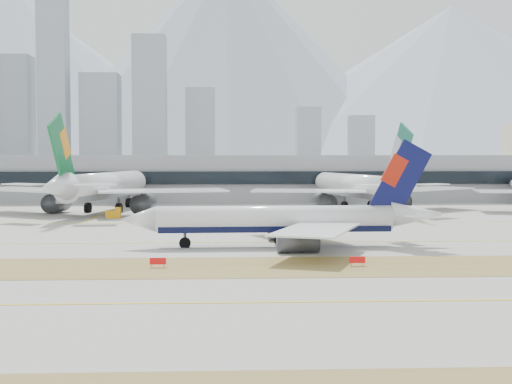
{
  "coord_description": "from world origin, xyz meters",
  "views": [
    {
      "loc": [
        -5.78,
        -127.0,
        15.11
      ],
      "look_at": [
        0.77,
        18.0,
        7.5
      ],
      "focal_mm": 50.0,
      "sensor_mm": 36.0,
      "label": 1
    }
  ],
  "objects_px": {
    "taxiing_airliner": "(287,220)",
    "widebody_cathay": "(360,188)",
    "widebody_eva": "(102,188)",
    "terminal": "(241,177)"
  },
  "relations": [
    {
      "from": "taxiing_airliner",
      "to": "widebody_cathay",
      "type": "bearing_deg",
      "value": -110.93
    },
    {
      "from": "widebody_eva",
      "to": "terminal",
      "type": "xyz_separation_m",
      "value": [
        37.44,
        56.34,
        0.9
      ]
    },
    {
      "from": "terminal",
      "to": "widebody_cathay",
      "type": "bearing_deg",
      "value": -58.11
    },
    {
      "from": "widebody_eva",
      "to": "terminal",
      "type": "bearing_deg",
      "value": -22.31
    },
    {
      "from": "taxiing_airliner",
      "to": "widebody_eva",
      "type": "distance_m",
      "value": 81.12
    },
    {
      "from": "taxiing_airliner",
      "to": "widebody_cathay",
      "type": "relative_size",
      "value": 0.84
    },
    {
      "from": "taxiing_airliner",
      "to": "widebody_eva",
      "type": "bearing_deg",
      "value": -60.42
    },
    {
      "from": "taxiing_airliner",
      "to": "terminal",
      "type": "bearing_deg",
      "value": -89.52
    },
    {
      "from": "taxiing_airliner",
      "to": "terminal",
      "type": "height_order",
      "value": "taxiing_airliner"
    },
    {
      "from": "taxiing_airliner",
      "to": "widebody_cathay",
      "type": "xyz_separation_m",
      "value": [
        26.61,
        75.73,
        1.83
      ]
    }
  ]
}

